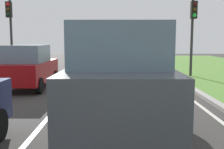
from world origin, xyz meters
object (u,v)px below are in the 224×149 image
(traffic_light_near_right, at_px, (193,23))
(car_suv_ahead, at_px, (119,79))
(car_hatchback_far, at_px, (28,67))
(traffic_light_overhead_left, at_px, (10,22))

(traffic_light_near_right, bearing_deg, car_suv_ahead, -114.34)
(car_suv_ahead, bearing_deg, traffic_light_near_right, 66.18)
(car_hatchback_far, relative_size, traffic_light_overhead_left, 0.82)
(traffic_light_overhead_left, bearing_deg, traffic_light_near_right, -8.67)
(car_suv_ahead, xyz_separation_m, traffic_light_overhead_left, (-6.16, 10.53, 1.85))
(car_hatchback_far, relative_size, traffic_light_near_right, 0.85)
(car_hatchback_far, bearing_deg, traffic_light_overhead_left, 117.40)
(traffic_light_near_right, relative_size, traffic_light_overhead_left, 0.96)
(car_suv_ahead, relative_size, car_hatchback_far, 1.22)
(car_suv_ahead, distance_m, traffic_light_near_right, 9.99)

